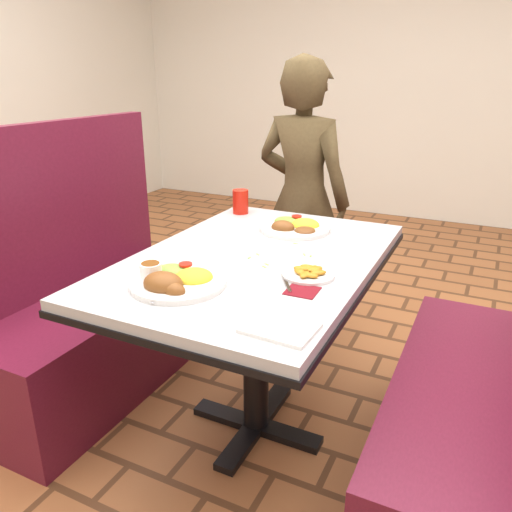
# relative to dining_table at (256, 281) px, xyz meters

# --- Properties ---
(dining_table) EXTENTS (0.81, 1.21, 0.75)m
(dining_table) POSITION_rel_dining_table_xyz_m (0.00, 0.00, 0.00)
(dining_table) COLOR silver
(dining_table) RESTS_ON ground
(booth_bench_left) EXTENTS (0.47, 1.20, 1.17)m
(booth_bench_left) POSITION_rel_dining_table_xyz_m (-0.80, 0.00, -0.32)
(booth_bench_left) COLOR maroon
(booth_bench_left) RESTS_ON ground
(booth_bench_right) EXTENTS (0.47, 1.20, 1.17)m
(booth_bench_right) POSITION_rel_dining_table_xyz_m (0.80, 0.00, -0.32)
(booth_bench_right) COLOR maroon
(booth_bench_right) RESTS_ON ground
(diner_person) EXTENTS (0.57, 0.41, 1.45)m
(diner_person) POSITION_rel_dining_table_xyz_m (-0.19, 0.95, 0.07)
(diner_person) COLOR brown
(diner_person) RESTS_ON ground
(near_dinner_plate) EXTENTS (0.29, 0.29, 0.09)m
(near_dinner_plate) POSITION_rel_dining_table_xyz_m (-0.11, -0.34, 0.13)
(near_dinner_plate) COLOR white
(near_dinner_plate) RESTS_ON dining_table
(far_dinner_plate) EXTENTS (0.29, 0.29, 0.07)m
(far_dinner_plate) POSITION_rel_dining_table_xyz_m (0.01, 0.35, 0.12)
(far_dinner_plate) COLOR white
(far_dinner_plate) RESTS_ON dining_table
(plantain_plate) EXTENTS (0.17, 0.17, 0.03)m
(plantain_plate) POSITION_rel_dining_table_xyz_m (0.23, -0.09, 0.11)
(plantain_plate) COLOR white
(plantain_plate) RESTS_ON dining_table
(maroon_napkin) EXTENTS (0.10, 0.10, 0.00)m
(maroon_napkin) POSITION_rel_dining_table_xyz_m (0.26, -0.21, 0.10)
(maroon_napkin) COLOR maroon
(maroon_napkin) RESTS_ON dining_table
(spoon_utensil) EXTENTS (0.08, 0.12, 0.00)m
(spoon_utensil) POSITION_rel_dining_table_xyz_m (0.20, -0.19, 0.10)
(spoon_utensil) COLOR #BBBBBF
(spoon_utensil) RESTS_ON dining_table
(red_tumbler) EXTENTS (0.07, 0.07, 0.11)m
(red_tumbler) POSITION_rel_dining_table_xyz_m (-0.32, 0.48, 0.15)
(red_tumbler) COLOR red
(red_tumbler) RESTS_ON dining_table
(paper_napkin) EXTENTS (0.19, 0.14, 0.01)m
(paper_napkin) POSITION_rel_dining_table_xyz_m (0.29, -0.46, 0.10)
(paper_napkin) COLOR white
(paper_napkin) RESTS_ON dining_table
(knife_utensil) EXTENTS (0.08, 0.17, 0.00)m
(knife_utensil) POSITION_rel_dining_table_xyz_m (-0.12, -0.41, 0.11)
(knife_utensil) COLOR silver
(knife_utensil) RESTS_ON dining_table
(fork_utensil) EXTENTS (0.08, 0.14, 0.00)m
(fork_utensil) POSITION_rel_dining_table_xyz_m (-0.11, -0.37, 0.11)
(fork_utensil) COLOR silver
(fork_utensil) RESTS_ON dining_table
(lettuce_shreds) EXTENTS (0.28, 0.32, 0.00)m
(lettuce_shreds) POSITION_rel_dining_table_xyz_m (0.04, 0.06, 0.10)
(lettuce_shreds) COLOR #93CE52
(lettuce_shreds) RESTS_ON dining_table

